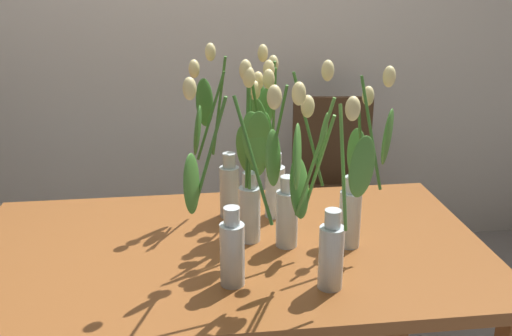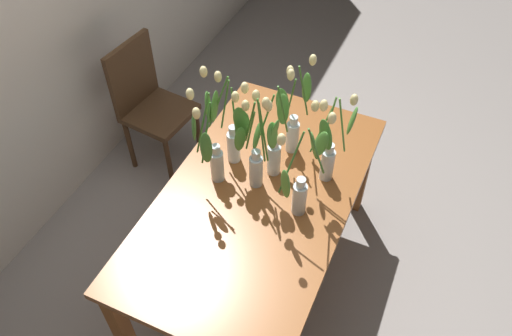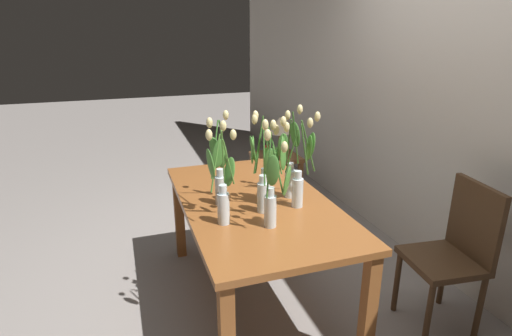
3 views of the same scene
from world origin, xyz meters
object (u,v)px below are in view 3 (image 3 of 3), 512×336
at_px(tulip_vase_1, 220,175).
at_px(tulip_vase_3, 273,197).
at_px(pillar_candle, 266,149).
at_px(tulip_vase_5, 265,183).
at_px(tulip_vase_6, 222,186).
at_px(dining_chair, 455,249).
at_px(tulip_vase_2, 266,168).
at_px(side_table, 276,166).
at_px(tulip_vase_0, 290,167).
at_px(table_lamp, 280,126).
at_px(dining_table, 255,213).
at_px(tulip_vase_4, 299,172).

distance_m(tulip_vase_1, tulip_vase_3, 0.44).
relative_size(tulip_vase_1, pillar_candle, 7.63).
distance_m(tulip_vase_5, tulip_vase_6, 0.27).
bearing_deg(dining_chair, tulip_vase_5, -111.68).
height_order(tulip_vase_2, tulip_vase_6, tulip_vase_2).
relative_size(tulip_vase_1, side_table, 1.04).
bearing_deg(tulip_vase_0, tulip_vase_2, -67.00).
bearing_deg(table_lamp, dining_table, -27.43).
height_order(dining_chair, pillar_candle, dining_chair).
bearing_deg(side_table, tulip_vase_3, -21.98).
bearing_deg(table_lamp, tulip_vase_1, -34.31).
bearing_deg(pillar_candle, tulip_vase_6, -27.13).
bearing_deg(tulip_vase_0, pillar_candle, 165.31).
bearing_deg(dining_chair, side_table, -169.91).
bearing_deg(tulip_vase_3, pillar_candle, 160.84).
height_order(tulip_vase_0, side_table, tulip_vase_0).
relative_size(tulip_vase_5, table_lamp, 1.46).
xyz_separation_m(tulip_vase_5, dining_chair, (0.42, 1.06, -0.40)).
distance_m(tulip_vase_6, table_lamp, 1.90).
distance_m(tulip_vase_2, tulip_vase_6, 0.35).
relative_size(dining_table, pillar_candle, 21.33).
bearing_deg(table_lamp, tulip_vase_4, -17.66).
xyz_separation_m(tulip_vase_4, side_table, (-1.58, 0.47, -0.53)).
bearing_deg(tulip_vase_5, tulip_vase_3, -7.93).
xyz_separation_m(dining_table, pillar_candle, (-1.54, 0.64, -0.06)).
bearing_deg(pillar_candle, tulip_vase_1, -29.37).
xyz_separation_m(tulip_vase_1, tulip_vase_5, (0.19, 0.22, -0.00)).
bearing_deg(pillar_candle, tulip_vase_0, -14.69).
distance_m(tulip_vase_0, tulip_vase_4, 0.17).
bearing_deg(tulip_vase_3, side_table, 158.02).
xyz_separation_m(tulip_vase_1, tulip_vase_2, (0.09, 0.26, 0.05)).
height_order(tulip_vase_4, dining_chair, tulip_vase_4).
bearing_deg(pillar_candle, tulip_vase_2, -20.36).
xyz_separation_m(tulip_vase_2, dining_chair, (0.53, 1.02, -0.45)).
bearing_deg(side_table, dining_table, -26.26).
height_order(tulip_vase_3, pillar_candle, tulip_vase_3).
height_order(tulip_vase_6, table_lamp, tulip_vase_6).
xyz_separation_m(tulip_vase_3, pillar_candle, (-1.93, 0.67, -0.33)).
relative_size(tulip_vase_0, dining_chair, 0.63).
xyz_separation_m(tulip_vase_0, tulip_vase_3, (0.40, -0.27, -0.01)).
distance_m(tulip_vase_6, dining_chair, 1.45).
xyz_separation_m(tulip_vase_1, side_table, (-1.41, 0.92, -0.50)).
distance_m(tulip_vase_1, dining_chair, 1.48).
relative_size(tulip_vase_2, tulip_vase_3, 1.02).
distance_m(dining_table, dining_chair, 1.23).
bearing_deg(side_table, table_lamp, 32.38).
xyz_separation_m(tulip_vase_2, side_table, (-1.50, 0.66, -0.55)).
xyz_separation_m(tulip_vase_4, pillar_candle, (-1.70, 0.41, -0.37)).
distance_m(tulip_vase_0, tulip_vase_6, 0.56).
bearing_deg(pillar_candle, tulip_vase_4, -13.66).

